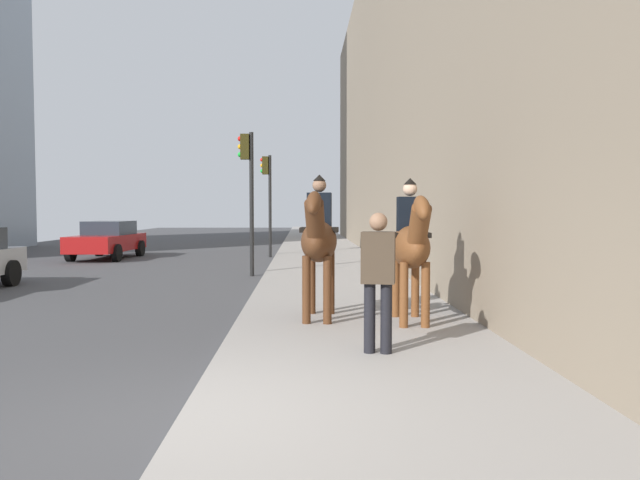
{
  "coord_description": "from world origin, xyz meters",
  "views": [
    {
      "loc": [
        -5.07,
        -1.05,
        1.84
      ],
      "look_at": [
        4.0,
        -1.31,
        1.4
      ],
      "focal_mm": 33.78,
      "sensor_mm": 36.0,
      "label": 1
    }
  ],
  "objects_px": {
    "traffic_light_near_curb": "(248,180)",
    "traffic_light_far_curb": "(268,189)",
    "pedestrian_greeting": "(378,273)",
    "mounted_horse_far": "(411,244)",
    "mounted_horse_near": "(319,239)",
    "car_mid_lane": "(108,239)"
  },
  "relations": [
    {
      "from": "pedestrian_greeting",
      "to": "car_mid_lane",
      "type": "xyz_separation_m",
      "value": [
        16.06,
        8.37,
        -0.35
      ]
    },
    {
      "from": "mounted_horse_far",
      "to": "car_mid_lane",
      "type": "relative_size",
      "value": 0.51
    },
    {
      "from": "mounted_horse_near",
      "to": "pedestrian_greeting",
      "type": "xyz_separation_m",
      "value": [
        -2.28,
        -0.65,
        -0.3
      ]
    },
    {
      "from": "car_mid_lane",
      "to": "traffic_light_near_curb",
      "type": "distance_m",
      "value": 8.95
    },
    {
      "from": "traffic_light_near_curb",
      "to": "mounted_horse_far",
      "type": "bearing_deg",
      "value": -157.75
    },
    {
      "from": "mounted_horse_near",
      "to": "mounted_horse_far",
      "type": "bearing_deg",
      "value": 82.54
    },
    {
      "from": "traffic_light_near_curb",
      "to": "mounted_horse_near",
      "type": "bearing_deg",
      "value": -166.61
    },
    {
      "from": "car_mid_lane",
      "to": "mounted_horse_far",
      "type": "bearing_deg",
      "value": 35.73
    },
    {
      "from": "mounted_horse_far",
      "to": "traffic_light_near_curb",
      "type": "relative_size",
      "value": 0.55
    },
    {
      "from": "car_mid_lane",
      "to": "traffic_light_far_curb",
      "type": "relative_size",
      "value": 1.09
    },
    {
      "from": "mounted_horse_near",
      "to": "pedestrian_greeting",
      "type": "distance_m",
      "value": 2.39
    },
    {
      "from": "traffic_light_near_curb",
      "to": "traffic_light_far_curb",
      "type": "distance_m",
      "value": 6.92
    },
    {
      "from": "mounted_horse_far",
      "to": "pedestrian_greeting",
      "type": "xyz_separation_m",
      "value": [
        -1.95,
        0.75,
        -0.24
      ]
    },
    {
      "from": "pedestrian_greeting",
      "to": "car_mid_lane",
      "type": "relative_size",
      "value": 0.39
    },
    {
      "from": "mounted_horse_near",
      "to": "traffic_light_near_curb",
      "type": "xyz_separation_m",
      "value": [
        7.4,
        1.76,
        1.29
      ]
    },
    {
      "from": "mounted_horse_far",
      "to": "traffic_light_far_curb",
      "type": "distance_m",
      "value": 15.02
    },
    {
      "from": "pedestrian_greeting",
      "to": "mounted_horse_far",
      "type": "bearing_deg",
      "value": -9.93
    },
    {
      "from": "mounted_horse_near",
      "to": "traffic_light_far_curb",
      "type": "height_order",
      "value": "traffic_light_far_curb"
    },
    {
      "from": "traffic_light_near_curb",
      "to": "traffic_light_far_curb",
      "type": "xyz_separation_m",
      "value": [
        6.92,
        -0.14,
        -0.0
      ]
    },
    {
      "from": "car_mid_lane",
      "to": "traffic_light_far_curb",
      "type": "xyz_separation_m",
      "value": [
        0.53,
        -6.1,
        1.94
      ]
    },
    {
      "from": "traffic_light_near_curb",
      "to": "traffic_light_far_curb",
      "type": "relative_size",
      "value": 1.0
    },
    {
      "from": "pedestrian_greeting",
      "to": "car_mid_lane",
      "type": "bearing_deg",
      "value": 38.66
    }
  ]
}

